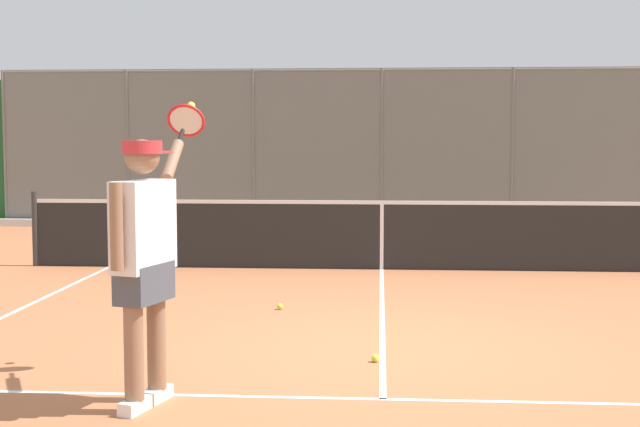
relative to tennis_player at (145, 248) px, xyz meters
name	(u,v)px	position (x,y,z in m)	size (l,w,h in m)	color
ground_plane	(382,349)	(-1.60, -1.73, -1.08)	(60.00, 60.00, 0.00)	#B76B42
court_line_markings	(383,407)	(-1.60, -0.07, -1.08)	(7.77, 11.17, 0.01)	white
fence_backdrop	(382,153)	(-1.60, -12.75, 0.44)	(18.78, 1.37, 3.25)	slate
tennis_net	(382,234)	(-1.60, -6.38, -0.59)	(9.98, 0.09, 1.07)	#2D2D2D
tennis_player	(145,248)	(0.00, 0.00, 0.00)	(0.41, 1.47, 2.10)	silver
tennis_ball_near_net	(280,307)	(-0.52, -3.40, -1.05)	(0.07, 0.07, 0.07)	#C1D138
tennis_ball_mid_court	(375,358)	(-1.55, -1.27, -1.05)	(0.07, 0.07, 0.07)	#CCDB33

